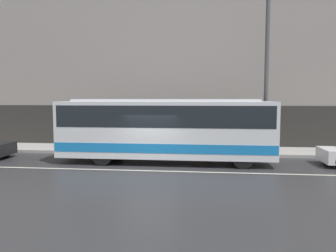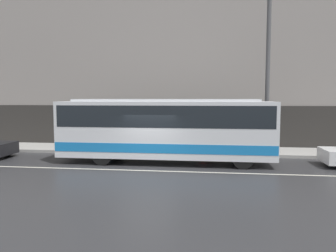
# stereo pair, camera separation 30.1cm
# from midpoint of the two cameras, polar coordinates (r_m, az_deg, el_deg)

# --- Properties ---
(ground_plane) EXTENTS (60.00, 60.00, 0.00)m
(ground_plane) POSITION_cam_midpoint_polar(r_m,az_deg,el_deg) (15.04, -4.17, -7.78)
(ground_plane) COLOR #2D2D30
(sidewalk) EXTENTS (60.00, 3.05, 0.17)m
(sidewalk) POSITION_cam_midpoint_polar(r_m,az_deg,el_deg) (20.38, -1.34, -4.17)
(sidewalk) COLOR #A09E99
(sidewalk) RESTS_ON ground_plane
(building_facade) EXTENTS (60.00, 0.35, 12.49)m
(building_facade) POSITION_cam_midpoint_polar(r_m,az_deg,el_deg) (21.96, -0.78, 12.07)
(building_facade) COLOR gray
(building_facade) RESTS_ON ground_plane
(lane_stripe) EXTENTS (54.00, 0.14, 0.01)m
(lane_stripe) POSITION_cam_midpoint_polar(r_m,az_deg,el_deg) (15.03, -4.17, -7.77)
(lane_stripe) COLOR beige
(lane_stripe) RESTS_ON ground_plane
(transit_bus) EXTENTS (10.78, 2.57, 3.24)m
(transit_bus) POSITION_cam_midpoint_polar(r_m,az_deg,el_deg) (16.68, -0.93, -0.16)
(transit_bus) COLOR silver
(transit_bus) RESTS_ON ground_plane
(utility_pole_near) EXTENTS (0.24, 0.24, 8.94)m
(utility_pole_near) POSITION_cam_midpoint_polar(r_m,az_deg,el_deg) (19.26, 16.35, 8.70)
(utility_pole_near) COLOR #4C4C4F
(utility_pole_near) RESTS_ON sidewalk
(pedestrian_waiting) EXTENTS (0.36, 0.36, 1.70)m
(pedestrian_waiting) POSITION_cam_midpoint_polar(r_m,az_deg,el_deg) (20.99, 5.38, -1.51)
(pedestrian_waiting) COLOR maroon
(pedestrian_waiting) RESTS_ON sidewalk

